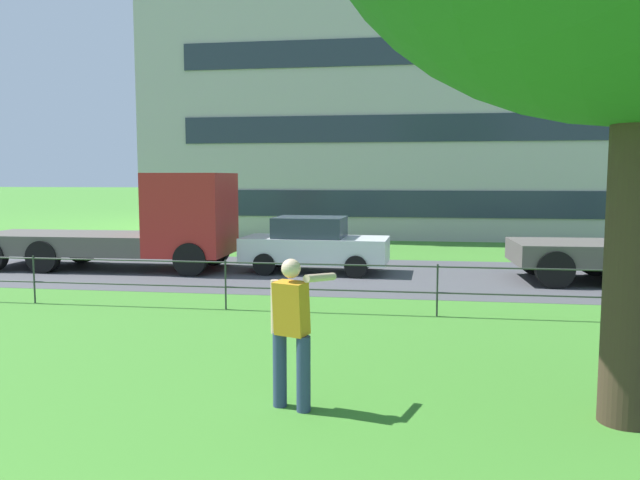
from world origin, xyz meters
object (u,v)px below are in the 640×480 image
Objects in this scene: car_white_right at (314,244)px; apartment_building_background at (456,45)px; flatbed_truck_far_left at (142,227)px; person_thrower at (292,328)px.

apartment_building_background reaches higher than car_white_right.
flatbed_truck_far_left is at bearing -119.94° from apartment_building_background.
apartment_building_background is at bearing 60.06° from flatbed_truck_far_left.
person_thrower reaches higher than car_white_right.
car_white_right is 0.14× the size of apartment_building_background.
person_thrower is 28.36m from apartment_building_background.
car_white_right is (-1.38, 10.13, -0.16)m from person_thrower.
apartment_building_background is (3.37, 26.84, 8.49)m from person_thrower.
person_thrower is at bearing -57.58° from flatbed_truck_far_left.
flatbed_truck_far_left is at bearing 122.42° from person_thrower.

